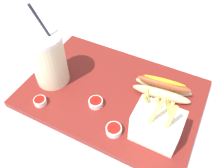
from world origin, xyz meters
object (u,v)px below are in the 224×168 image
(fries_basket, at_px, (157,126))
(hot_dog_1, at_px, (163,89))
(soda_cup, at_px, (49,60))
(ketchup_cup_1, at_px, (114,130))
(ketchup_cup_3, at_px, (40,101))
(ketchup_cup_2, at_px, (96,102))

(fries_basket, height_order, hot_dog_1, fries_basket)
(soda_cup, distance_m, ketchup_cup_1, 0.26)
(fries_basket, distance_m, ketchup_cup_3, 0.31)
(ketchup_cup_2, height_order, ketchup_cup_3, same)
(ketchup_cup_1, bearing_deg, fries_basket, 19.87)
(soda_cup, height_order, ketchup_cup_2, soda_cup)
(fries_basket, bearing_deg, soda_cup, 172.14)
(hot_dog_1, bearing_deg, soda_cup, -163.62)
(ketchup_cup_3, bearing_deg, soda_cup, 104.09)
(soda_cup, bearing_deg, ketchup_cup_3, -75.91)
(ketchup_cup_2, distance_m, ketchup_cup_3, 0.15)
(ketchup_cup_1, height_order, ketchup_cup_2, same)
(fries_basket, bearing_deg, ketchup_cup_1, -160.13)
(ketchup_cup_1, bearing_deg, soda_cup, 161.71)
(fries_basket, relative_size, hot_dog_1, 0.95)
(fries_basket, height_order, ketchup_cup_1, fries_basket)
(soda_cup, height_order, ketchup_cup_3, soda_cup)
(soda_cup, bearing_deg, ketchup_cup_1, -18.29)
(fries_basket, xyz_separation_m, ketchup_cup_2, (-0.17, 0.02, -0.04))
(ketchup_cup_1, bearing_deg, ketchup_cup_2, 146.66)
(ketchup_cup_2, bearing_deg, fries_basket, -6.49)
(soda_cup, relative_size, ketchup_cup_3, 7.45)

